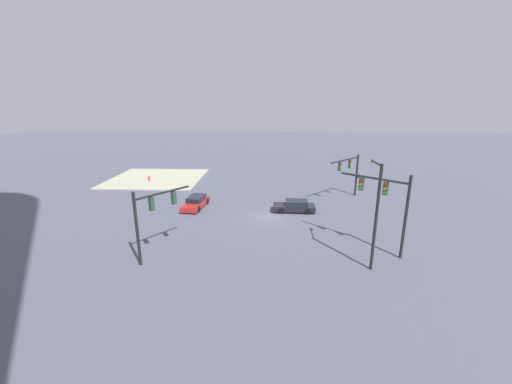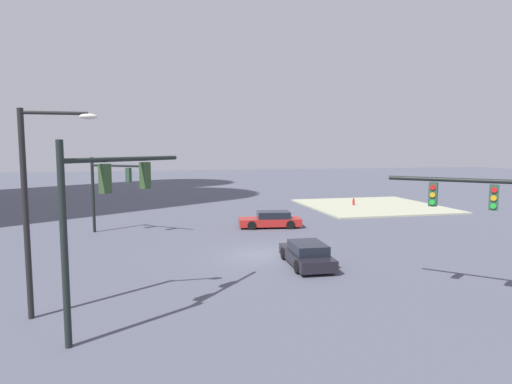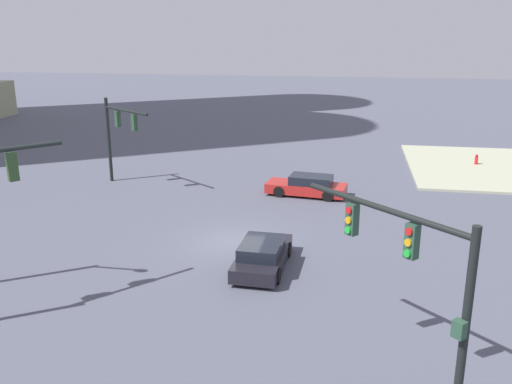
% 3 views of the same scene
% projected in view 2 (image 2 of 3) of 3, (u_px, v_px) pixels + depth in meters
% --- Properties ---
extents(ground_plane, '(184.71, 184.71, 0.00)m').
position_uv_depth(ground_plane, '(262.00, 255.00, 23.83)').
color(ground_plane, '#515564').
extents(sidewalk_corner, '(13.07, 12.88, 0.15)m').
position_uv_depth(sidewalk_corner, '(372.00, 206.00, 43.50)').
color(sidewalk_corner, '#AFB293').
rests_on(sidewalk_corner, ground).
extents(traffic_signal_near_corner, '(2.90, 3.82, 5.29)m').
position_uv_depth(traffic_signal_near_corner, '(107.00, 182.00, 29.56)').
color(traffic_signal_near_corner, black).
rests_on(traffic_signal_near_corner, ground).
extents(traffic_signal_opposite_side, '(4.34, 4.22, 5.02)m').
position_uv_depth(traffic_signal_opposite_side, '(500.00, 213.00, 16.00)').
color(traffic_signal_opposite_side, black).
rests_on(traffic_signal_opposite_side, ground).
extents(traffic_signal_cross_street, '(4.03, 3.56, 6.17)m').
position_uv_depth(traffic_signal_cross_street, '(99.00, 203.00, 13.60)').
color(traffic_signal_cross_street, black).
rests_on(traffic_signal_cross_street, ground).
extents(streetlamp_curved_arm, '(0.30, 2.54, 7.26)m').
position_uv_depth(streetlamp_curved_arm, '(35.00, 197.00, 14.67)').
color(streetlamp_curved_arm, black).
rests_on(streetlamp_curved_arm, ground).
extents(sedan_car_approaching, '(2.28, 4.77, 1.21)m').
position_uv_depth(sedan_car_approaching, '(271.00, 220.00, 32.13)').
color(sedan_car_approaching, red).
rests_on(sedan_car_approaching, ground).
extents(sedan_car_waiting_far, '(4.36, 2.01, 1.21)m').
position_uv_depth(sedan_car_waiting_far, '(307.00, 254.00, 21.72)').
color(sedan_car_waiting_far, black).
rests_on(sedan_car_waiting_far, ground).
extents(fire_hydrant_on_curb, '(0.33, 0.22, 0.71)m').
position_uv_depth(fire_hydrant_on_curb, '(354.00, 202.00, 43.56)').
color(fire_hydrant_on_curb, red).
rests_on(fire_hydrant_on_curb, sidewalk_corner).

